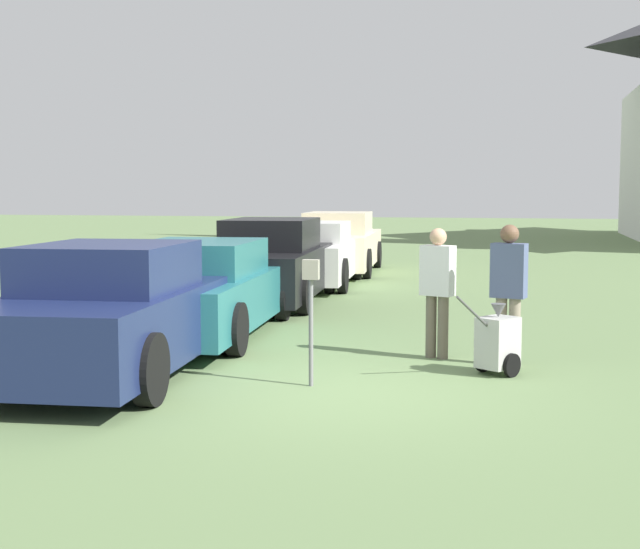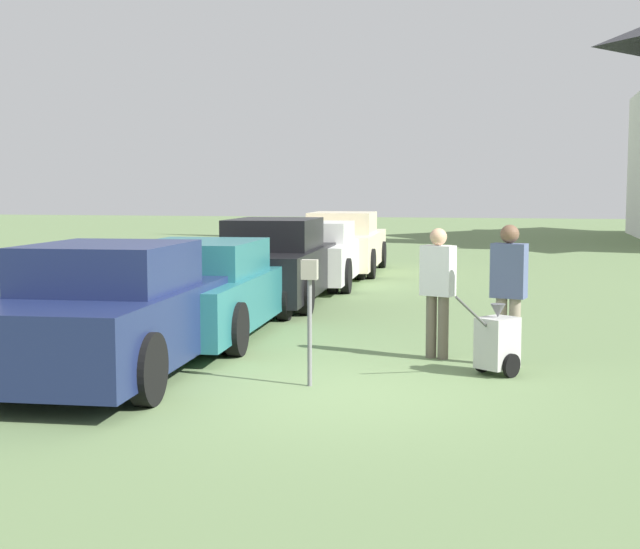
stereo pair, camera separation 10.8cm
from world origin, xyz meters
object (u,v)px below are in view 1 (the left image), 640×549
Objects in this scene: parked_car_teal at (202,291)px; parked_car_cream at (339,244)px; parked_car_black at (273,264)px; equipment_cart at (498,342)px; person_worker at (438,285)px; parking_meter at (311,299)px; parked_car_white at (311,255)px; parked_car_navy at (115,313)px; person_supervisor at (509,285)px.

parked_car_cream reaches higher than parked_car_teal.
parked_car_teal is at bearing -94.24° from parked_car_black.
person_worker is at bearing 167.64° from equipment_cart.
parked_car_teal is 3.17× the size of person_worker.
parking_meter is 0.84× the size of person_worker.
parked_car_black is 7.38m from equipment_cart.
parking_meter is (2.38, -7.00, 0.22)m from parked_car_black.
parked_car_white is at bearing -94.24° from parked_car_cream.
person_worker is at bearing -76.78° from parked_car_cream.
parked_car_black is (0.00, 6.91, 0.03)m from parked_car_navy.
parked_car_navy is 1.00× the size of parked_car_white.
equipment_cart is (2.01, 1.08, -0.59)m from parking_meter.
person_supervisor reaches higher than parked_car_navy.
parked_car_black reaches higher than parked_car_teal.
person_supervisor is at bearing 38.17° from parking_meter.
parking_meter is 0.81× the size of person_supervisor.
parked_car_black is 7.39m from parking_meter.
parked_car_navy is at bearing -94.24° from parked_car_black.
parked_car_cream is at bearing -54.20° from person_supervisor.
parked_car_cream is at bearing -51.87° from person_worker.
parked_car_white is 2.76× the size of person_supervisor.
parked_car_teal is 4.72m from person_supervisor.
person_worker is 0.95m from person_supervisor.
parked_car_navy reaches higher than equipment_cart.
parked_car_navy is 0.93× the size of parked_car_cream.
parked_car_cream is 3.06× the size of person_worker.
person_worker is (3.60, -5.03, 0.20)m from parked_car_black.
person_supervisor is at bearing 115.21° from equipment_cart.
parked_car_navy is at bearing -94.24° from parked_car_teal.
parked_car_cream is at bearing 100.07° from parking_meter.
parked_car_teal is at bearing -168.21° from equipment_cart.
parked_car_navy is 13.33m from parked_car_cream.
person_worker is (3.60, 1.87, 0.23)m from parked_car_navy.
parked_car_navy is 4.52m from equipment_cart.
parked_car_cream is at bearing 85.77° from parked_car_black.
parked_car_black reaches higher than parked_car_navy.
person_supervisor is (4.50, -11.75, 0.26)m from parked_car_cream.
person_worker reaches higher than parking_meter.
person_supervisor reaches higher than parked_car_black.
parked_car_white is 3.28m from parked_car_cream.
parked_car_navy is 0.89× the size of parked_car_black.
person_worker reaches higher than parked_car_teal.
parked_car_teal is 10.38m from parked_car_cream.
parked_car_white is 2.87× the size of person_worker.
parked_car_white is (-0.00, 7.11, 0.02)m from parked_car_teal.
equipment_cart is at bearing -74.63° from parked_car_cream.
parking_meter is (2.38, -13.42, 0.24)m from parked_car_cream.
person_supervisor is (4.50, -5.33, 0.25)m from parked_car_black.
parked_car_cream reaches higher than equipment_cart.
parked_car_navy reaches higher than parked_car_teal.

